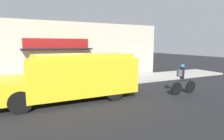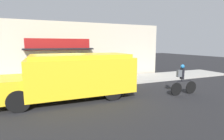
{
  "view_description": "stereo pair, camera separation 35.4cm",
  "coord_description": "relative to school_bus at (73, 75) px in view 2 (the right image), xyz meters",
  "views": [
    {
      "loc": [
        -1.4,
        -9.88,
        2.66
      ],
      "look_at": [
        3.0,
        -0.2,
        1.1
      ],
      "focal_mm": 28.0,
      "sensor_mm": 36.0,
      "label": 1
    },
    {
      "loc": [
        -1.08,
        -10.03,
        2.66
      ],
      "look_at": [
        3.0,
        -0.2,
        1.1
      ],
      "focal_mm": 28.0,
      "sensor_mm": 36.0,
      "label": 2
    }
  ],
  "objects": [
    {
      "name": "ground_plane",
      "position": [
        -0.39,
        1.55,
        -1.16
      ],
      "size": [
        70.0,
        70.0,
        0.0
      ],
      "primitive_type": "plane",
      "color": "#232326"
    },
    {
      "name": "trash_bin",
      "position": [
        2.47,
        3.78,
        -0.62
      ],
      "size": [
        0.62,
        0.62,
        0.82
      ],
      "color": "slate",
      "rests_on": "sidewalk"
    },
    {
      "name": "storefront",
      "position": [
        -0.38,
        4.7,
        1.0
      ],
      "size": [
        17.28,
        0.96,
        4.3
      ],
      "color": "beige",
      "rests_on": "ground_plane"
    },
    {
      "name": "school_bus",
      "position": [
        0.0,
        0.0,
        0.0
      ],
      "size": [
        6.5,
        2.75,
        2.19
      ],
      "rotation": [
        0.0,
        0.0,
        -0.01
      ],
      "color": "yellow",
      "rests_on": "ground_plane"
    },
    {
      "name": "sidewalk",
      "position": [
        -0.39,
        2.97,
        -1.09
      ],
      "size": [
        28.0,
        2.85,
        0.13
      ],
      "color": "#ADAAA3",
      "rests_on": "ground_plane"
    },
    {
      "name": "cyclist",
      "position": [
        5.43,
        -1.58,
        -0.37
      ],
      "size": [
        1.7,
        0.21,
        1.64
      ],
      "rotation": [
        0.0,
        0.0,
        -0.01
      ],
      "color": "black",
      "rests_on": "ground_plane"
    }
  ]
}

